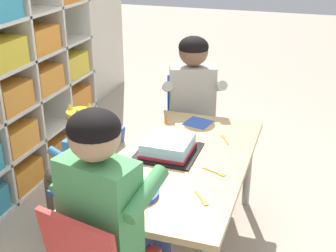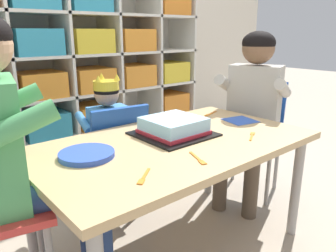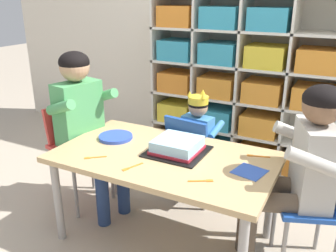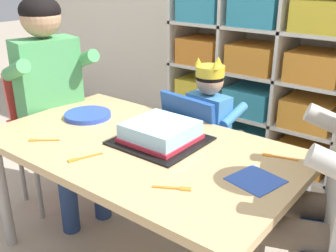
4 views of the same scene
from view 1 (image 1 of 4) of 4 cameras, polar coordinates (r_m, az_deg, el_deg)
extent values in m
plane|color=tan|center=(2.64, 1.08, -14.97)|extent=(16.00, 16.00, 0.00)
cube|color=silver|center=(3.20, -18.72, 5.50)|extent=(0.02, 0.37, 1.43)
cube|color=silver|center=(3.50, -15.04, 7.46)|extent=(0.02, 0.37, 1.43)
cube|color=silver|center=(3.81, -11.94, 9.08)|extent=(0.02, 0.37, 1.43)
cube|color=silver|center=(3.34, -19.06, -7.10)|extent=(1.95, 0.37, 0.02)
cube|color=silver|center=(3.21, -19.72, -2.76)|extent=(1.95, 0.37, 0.02)
cube|color=silver|center=(3.10, -20.43, 1.92)|extent=(1.95, 0.37, 0.02)
cube|color=orange|center=(3.29, -19.02, -5.73)|extent=(0.30, 0.29, 0.17)
cube|color=orange|center=(3.56, -15.41, -2.91)|extent=(0.30, 0.29, 0.17)
cube|color=yellow|center=(3.85, -12.34, -0.49)|extent=(0.30, 0.29, 0.17)
cube|color=orange|center=(3.16, -19.69, -1.27)|extent=(0.30, 0.29, 0.17)
cube|color=orange|center=(3.74, -12.71, 3.45)|extent=(0.30, 0.29, 0.17)
cube|color=orange|center=(3.06, -20.41, 3.53)|extent=(0.30, 0.29, 0.17)
cube|color=orange|center=(3.35, -16.45, 5.76)|extent=(0.30, 0.29, 0.17)
cube|color=yellow|center=(3.66, -13.11, 7.60)|extent=(0.30, 0.29, 0.17)
cube|color=orange|center=(3.28, -17.02, 10.45)|extent=(0.30, 0.29, 0.17)
cube|color=tan|center=(2.34, 1.18, -4.51)|extent=(1.24, 0.71, 0.03)
cylinder|color=#9E9993|center=(2.90, 10.08, -5.21)|extent=(0.05, 0.05, 0.53)
cylinder|color=#9E9993|center=(3.02, -1.08, -3.57)|extent=(0.05, 0.05, 0.53)
cube|color=#1E4CA8|center=(2.61, -10.18, -7.24)|extent=(0.38, 0.34, 0.03)
cube|color=#1E4CA8|center=(2.46, -7.83, -4.60)|extent=(0.32, 0.11, 0.32)
cylinder|color=gray|center=(2.86, -10.24, -8.25)|extent=(0.02, 0.02, 0.31)
cylinder|color=gray|center=(2.67, -13.79, -11.07)|extent=(0.02, 0.02, 0.31)
cylinder|color=gray|center=(2.74, -6.16, -9.46)|extent=(0.02, 0.02, 0.31)
cylinder|color=gray|center=(2.55, -9.55, -12.55)|extent=(0.02, 0.02, 0.31)
cube|color=#3D7FBC|center=(2.54, -10.62, -4.22)|extent=(0.22, 0.14, 0.29)
sphere|color=tan|center=(2.45, -11.00, 0.26)|extent=(0.13, 0.13, 0.13)
ellipsoid|color=black|center=(2.44, -11.04, 0.69)|extent=(0.14, 0.14, 0.10)
cylinder|color=yellow|center=(2.43, -11.09, 1.34)|extent=(0.14, 0.14, 0.05)
cone|color=yellow|center=(2.45, -12.29, 2.48)|extent=(0.04, 0.04, 0.04)
cone|color=yellow|center=(2.44, -9.93, 2.59)|extent=(0.04, 0.04, 0.04)
cone|color=yellow|center=(2.36, -11.39, 1.74)|extent=(0.04, 0.04, 0.04)
cylinder|color=brown|center=(2.70, -11.49, -5.37)|extent=(0.10, 0.22, 0.07)
cylinder|color=brown|center=(2.62, -13.12, -6.56)|extent=(0.10, 0.22, 0.07)
cylinder|color=brown|center=(2.86, -12.89, -8.31)|extent=(0.06, 0.06, 0.33)
cylinder|color=brown|center=(2.78, -14.48, -9.51)|extent=(0.06, 0.06, 0.33)
cylinder|color=#3D7FBC|center=(2.63, -9.90, -1.64)|extent=(0.07, 0.18, 0.10)
cylinder|color=#3D7FBC|center=(2.45, -13.22, -3.89)|extent=(0.07, 0.18, 0.10)
cube|color=red|center=(1.73, -11.26, -14.72)|extent=(0.13, 0.35, 0.24)
cube|color=#4C9E5B|center=(1.75, -8.63, -10.39)|extent=(0.22, 0.33, 0.42)
sphere|color=tan|center=(1.60, -9.30, -1.18)|extent=(0.19, 0.19, 0.19)
ellipsoid|color=black|center=(1.59, -9.37, -0.25)|extent=(0.19, 0.19, 0.14)
cylinder|color=navy|center=(1.91, -3.24, -13.55)|extent=(0.31, 0.16, 0.10)
cylinder|color=navy|center=(2.00, -7.63, -11.85)|extent=(0.31, 0.16, 0.10)
cylinder|color=navy|center=(2.25, -4.84, -15.42)|extent=(0.08, 0.08, 0.47)
cylinder|color=#4C9E5B|center=(1.66, -2.87, -8.54)|extent=(0.26, 0.12, 0.14)
cylinder|color=#4C9E5B|center=(1.84, -11.78, -5.48)|extent=(0.26, 0.12, 0.14)
cube|color=#1E4CA8|center=(3.10, 3.02, -0.04)|extent=(0.42, 0.44, 0.03)
cube|color=#1E4CA8|center=(3.18, 2.86, 3.74)|extent=(0.18, 0.33, 0.30)
cylinder|color=gray|center=(3.07, 0.42, -4.56)|extent=(0.02, 0.02, 0.39)
cylinder|color=gray|center=(3.10, 5.84, -4.44)|extent=(0.02, 0.02, 0.39)
cylinder|color=gray|center=(3.30, 0.22, -2.48)|extent=(0.02, 0.02, 0.39)
cylinder|color=gray|center=(3.32, 5.27, -2.39)|extent=(0.02, 0.02, 0.39)
cube|color=#B2ADA3|center=(3.02, 3.11, 3.73)|extent=(0.26, 0.34, 0.42)
sphere|color=brown|center=(2.93, 3.24, 9.43)|extent=(0.19, 0.19, 0.19)
ellipsoid|color=black|center=(2.92, 3.26, 9.97)|extent=(0.19, 0.19, 0.14)
cylinder|color=brown|center=(2.94, 1.54, -0.58)|extent=(0.32, 0.20, 0.10)
cylinder|color=brown|center=(2.96, 5.02, -0.52)|extent=(0.32, 0.20, 0.10)
cylinder|color=brown|center=(2.92, 1.68, -5.99)|extent=(0.08, 0.08, 0.41)
cylinder|color=brown|center=(2.93, 5.21, -5.90)|extent=(0.08, 0.08, 0.41)
cylinder|color=#B2ADA3|center=(2.92, -0.08, 4.99)|extent=(0.25, 0.15, 0.14)
cylinder|color=#B2ADA3|center=(2.96, 6.55, 5.04)|extent=(0.25, 0.15, 0.14)
cube|color=black|center=(2.39, 0.01, -3.31)|extent=(0.32, 0.32, 0.01)
cube|color=#9ED1EF|center=(2.37, 0.01, -2.44)|extent=(0.24, 0.24, 0.07)
cube|color=red|center=(2.38, 0.01, -3.06)|extent=(0.25, 0.25, 0.02)
cylinder|color=blue|center=(2.03, -4.10, -8.43)|extent=(0.21, 0.21, 0.02)
cube|color=#3356B7|center=(2.76, 3.81, 0.42)|extent=(0.18, 0.18, 0.00)
cube|color=orange|center=(2.03, 3.96, -8.81)|extent=(0.07, 0.06, 0.00)
cube|color=orange|center=(1.98, 4.70, -9.71)|extent=(0.04, 0.04, 0.00)
cube|color=orange|center=(2.54, 7.35, -1.89)|extent=(0.08, 0.05, 0.00)
cube|color=orange|center=(2.59, 6.92, -1.31)|extent=(0.04, 0.03, 0.00)
cube|color=orange|center=(2.82, -0.24, 1.07)|extent=(0.09, 0.03, 0.00)
cube|color=orange|center=(2.76, -0.32, 0.55)|extent=(0.04, 0.03, 0.00)
cube|color=orange|center=(2.23, 5.41, -5.62)|extent=(0.04, 0.09, 0.00)
cube|color=orange|center=(2.20, 6.83, -6.15)|extent=(0.03, 0.04, 0.00)
camera|label=2|loc=(1.30, 34.14, -9.77)|focal=34.80mm
camera|label=3|loc=(3.03, 39.54, 14.20)|focal=38.37mm
camera|label=4|loc=(2.98, 27.13, 12.54)|focal=42.06mm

